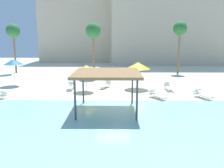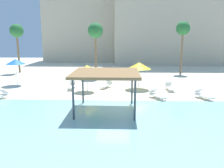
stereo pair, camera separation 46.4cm
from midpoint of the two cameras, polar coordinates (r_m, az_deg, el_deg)
ground_plane at (r=17.82m, az=-0.38°, el=-5.39°), size 80.00×80.00×0.00m
lagoon_water at (r=12.88m, az=-0.79°, el=-12.11°), size 44.00×13.50×0.04m
shade_pavilion at (r=16.05m, az=-2.08°, el=2.38°), size 4.51×4.51×2.80m
beach_umbrella_yellow_0 at (r=23.47m, az=5.75°, el=4.47°), size 2.39×2.39×2.66m
beach_umbrella_yellow_2 at (r=22.34m, az=-6.87°, el=3.85°), size 1.94×1.94×2.50m
beach_umbrella_blue_4 at (r=26.99m, az=-23.28°, el=4.95°), size 2.01×2.01×2.81m
lounge_chair_1 at (r=23.76m, az=-10.59°, el=-0.46°), size 0.70×1.93×0.74m
lounge_chair_2 at (r=20.28m, az=10.09°, el=-2.50°), size 1.44×1.95×0.74m
lounge_chair_3 at (r=23.65m, az=12.99°, el=-0.62°), size 0.65×1.91×0.74m
lounge_chair_4 at (r=21.37m, az=20.43°, el=-2.34°), size 1.33×1.97×0.74m
lounge_chair_6 at (r=24.02m, az=-2.17°, el=-0.14°), size 1.34×1.97×0.74m
palm_tree_0 at (r=29.87m, az=-5.01°, el=12.45°), size 1.90×1.90×6.83m
palm_tree_1 at (r=34.49m, az=15.77°, el=12.54°), size 1.90×1.90×7.21m
palm_tree_3 at (r=36.40m, az=-23.19°, el=11.52°), size 1.90×1.90×6.90m
hotel_block_0 at (r=51.64m, az=-4.49°, el=14.76°), size 21.64×9.35×16.27m
hotel_block_1 at (r=48.16m, az=14.42°, el=16.65°), size 23.53×9.74×19.58m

